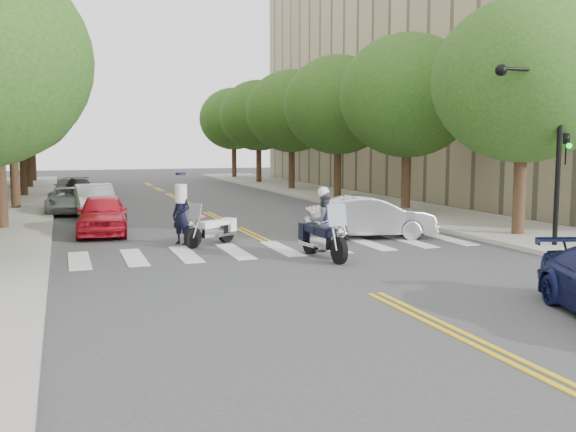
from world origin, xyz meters
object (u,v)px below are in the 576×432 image
motorcycle_parked (214,229)px  convertible (370,217)px  motorcycle_police (322,227)px  officer_standing (181,216)px

motorcycle_parked → convertible: bearing=-128.1°
motorcycle_police → convertible: 4.44m
motorcycle_parked → officer_standing: officer_standing is taller
officer_standing → convertible: bearing=44.6°
motorcycle_parked → convertible: size_ratio=0.44×
motorcycle_parked → convertible: 5.61m
motorcycle_police → motorcycle_parked: bearing=-60.5°
motorcycle_police → convertible: (3.15, 3.13, -0.19)m
motorcycle_police → motorcycle_parked: motorcycle_police is taller
officer_standing → motorcycle_parked: bearing=32.3°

